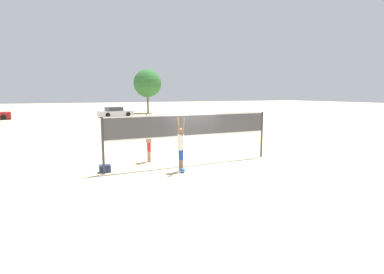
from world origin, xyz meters
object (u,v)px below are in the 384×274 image
at_px(player_blocker, 149,137).
at_px(volleyball, 183,170).
at_px(volleyball_net, 192,128).
at_px(parked_car_near, 115,112).
at_px(tree_left_cluster, 147,83).
at_px(gear_bag, 105,169).
at_px(player_spiker, 181,143).

distance_m(player_blocker, volleyball, 2.87).
distance_m(volleyball_net, volleyball, 2.21).
bearing_deg(parked_car_near, tree_left_cluster, 30.85).
bearing_deg(gear_bag, player_blocker, 25.80).
bearing_deg(parked_car_near, volleyball_net, -104.56).
relative_size(volleyball_net, player_blocker, 3.50).
xyz_separation_m(volleyball_net, parked_car_near, (2.53, 30.93, -1.09)).
bearing_deg(player_spiker, tree_left_cluster, -14.98).
relative_size(gear_bag, parked_car_near, 0.09).
bearing_deg(player_spiker, parked_car_near, -6.26).
bearing_deg(volleyball, player_blocker, 104.06).
distance_m(volleyball, parked_car_near, 32.29).
distance_m(volleyball_net, tree_left_cluster, 37.81).
height_order(volleyball_net, player_spiker, volleyball_net).
distance_m(gear_bag, parked_car_near, 31.29).
distance_m(player_spiker, gear_bag, 3.34).
height_order(player_blocker, parked_car_near, player_blocker).
bearing_deg(player_blocker, player_spiker, 15.67).
height_order(gear_bag, tree_left_cluster, tree_left_cluster).
bearing_deg(volleyball, gear_bag, 152.96).
bearing_deg(tree_left_cluster, parked_car_near, -139.27).
bearing_deg(volleyball_net, player_spiker, -135.25).
height_order(volleyball_net, tree_left_cluster, tree_left_cluster).
distance_m(volleyball, gear_bag, 3.25).
xyz_separation_m(volleyball_net, player_spiker, (-0.96, -0.96, -0.49)).
bearing_deg(parked_car_near, player_spiker, -106.14).
relative_size(volleyball_net, volleyball, 37.93).
bearing_deg(player_spiker, gear_bag, 66.51).
bearing_deg(volleyball_net, player_blocker, 139.34).
distance_m(volleyball_net, player_blocker, 2.20).
xyz_separation_m(gear_bag, tree_left_cluster, (12.94, 36.25, 4.80)).
relative_size(volleyball_net, tree_left_cluster, 1.10).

